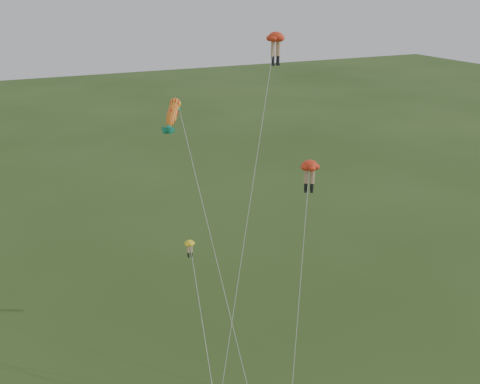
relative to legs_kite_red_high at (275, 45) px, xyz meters
name	(u,v)px	position (x,y,z in m)	size (l,w,h in m)	color
ground	(244,382)	(-6.41, -8.28, -22.77)	(300.00, 300.00, 0.00)	#284217
legs_kite_red_high	(275,45)	(0.00, 0.00, 0.00)	(10.35, 11.59, 23.72)	red
legs_kite_red_mid	(310,170)	(2.06, -2.45, -9.47)	(7.86, 10.81, 14.06)	red
legs_kite_yellow	(192,256)	(-8.34, -3.28, -14.48)	(2.34, 10.36, 9.26)	yellow
fish_kite	(173,115)	(-8.12, 0.30, -4.62)	(2.50, 12.61, 19.46)	yellow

